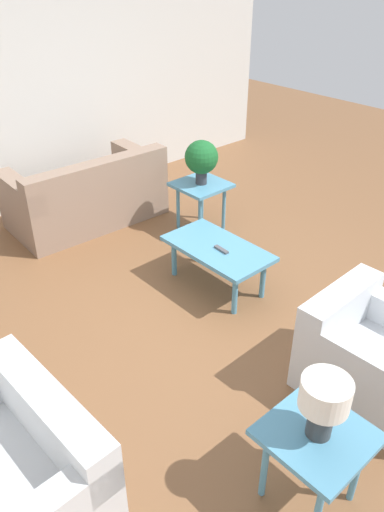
# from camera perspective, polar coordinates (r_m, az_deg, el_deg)

# --- Properties ---
(ground_plane) EXTENTS (14.00, 14.00, 0.00)m
(ground_plane) POSITION_cam_1_polar(r_m,az_deg,el_deg) (4.55, 2.69, -5.62)
(ground_plane) COLOR brown
(wall_right) EXTENTS (0.12, 7.20, 2.70)m
(wall_right) POSITION_cam_1_polar(r_m,az_deg,el_deg) (6.33, -17.56, 17.51)
(wall_right) COLOR silver
(wall_right) RESTS_ON ground_plane
(sofa) EXTENTS (0.97, 1.75, 0.83)m
(sofa) POSITION_cam_1_polar(r_m,az_deg,el_deg) (5.92, -11.83, 6.69)
(sofa) COLOR gray
(sofa) RESTS_ON ground_plane
(armchair) EXTENTS (0.93, 0.83, 0.72)m
(armchair) POSITION_cam_1_polar(r_m,az_deg,el_deg) (3.83, 19.85, -10.83)
(armchair) COLOR silver
(armchair) RESTS_ON ground_plane
(loveseat) EXTENTS (1.16, 0.95, 0.72)m
(loveseat) POSITION_cam_1_polar(r_m,az_deg,el_deg) (3.18, -20.49, -22.57)
(loveseat) COLOR silver
(loveseat) RESTS_ON ground_plane
(coffee_table) EXTENTS (1.01, 0.55, 0.43)m
(coffee_table) POSITION_cam_1_polar(r_m,az_deg,el_deg) (4.60, 2.93, 0.54)
(coffee_table) COLOR teal
(coffee_table) RESTS_ON ground_plane
(side_table_plant) EXTENTS (0.54, 0.54, 0.56)m
(side_table_plant) POSITION_cam_1_polar(r_m,az_deg,el_deg) (5.57, 1.05, 7.49)
(side_table_plant) COLOR teal
(side_table_plant) RESTS_ON ground_plane
(side_table_lamp) EXTENTS (0.54, 0.54, 0.56)m
(side_table_lamp) POSITION_cam_1_polar(r_m,az_deg,el_deg) (2.97, 13.94, -20.07)
(side_table_lamp) COLOR teal
(side_table_lamp) RESTS_ON ground_plane
(potted_plant) EXTENTS (0.36, 0.36, 0.48)m
(potted_plant) POSITION_cam_1_polar(r_m,az_deg,el_deg) (5.43, 1.09, 11.13)
(potted_plant) COLOR #333338
(potted_plant) RESTS_ON side_table_plant
(table_lamp) EXTENTS (0.26, 0.26, 0.38)m
(table_lamp) POSITION_cam_1_polar(r_m,az_deg,el_deg) (2.72, 14.86, -15.70)
(table_lamp) COLOR #333333
(table_lamp) RESTS_ON side_table_lamp
(remote_control) EXTENTS (0.16, 0.05, 0.02)m
(remote_control) POSITION_cam_1_polar(r_m,az_deg,el_deg) (4.51, 3.37, 0.74)
(remote_control) COLOR #4C4C51
(remote_control) RESTS_ON coffee_table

